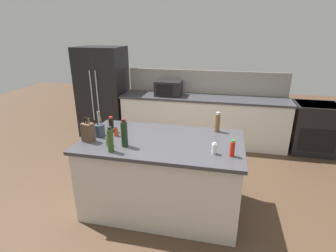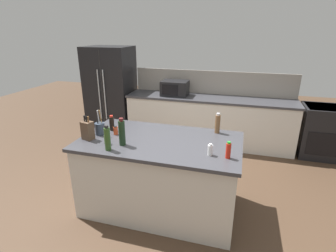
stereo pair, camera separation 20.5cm
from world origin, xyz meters
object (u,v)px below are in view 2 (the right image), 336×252
at_px(utensil_crock, 100,128).
at_px(hot_sauce_bottle, 228,150).
at_px(refrigerator, 111,91).
at_px(spice_jar_oregano, 107,139).
at_px(soy_sauce_bottle, 112,123).
at_px(salt_shaker, 210,150).
at_px(range_oven, 323,131).
at_px(olive_oil_bottle, 107,139).
at_px(spice_jar_paprika, 116,131).
at_px(pepper_grinder, 218,124).
at_px(microwave, 175,88).
at_px(knife_block, 88,130).
at_px(wine_bottle, 122,133).

distance_m(utensil_crock, hot_sauce_bottle, 1.59).
xyz_separation_m(refrigerator, spice_jar_oregano, (1.28, -2.52, 0.07)).
distance_m(utensil_crock, soy_sauce_bottle, 0.19).
xyz_separation_m(utensil_crock, hot_sauce_bottle, (1.58, -0.21, 0.00)).
xyz_separation_m(hot_sauce_bottle, salt_shaker, (-0.18, 0.02, -0.02)).
distance_m(range_oven, utensil_crock, 3.87).
bearing_deg(hot_sauce_bottle, spice_jar_oregano, -178.92).
xyz_separation_m(utensil_crock, olive_oil_bottle, (0.31, -0.37, 0.05)).
relative_size(spice_jar_paprika, hot_sauce_bottle, 0.62).
relative_size(utensil_crock, pepper_grinder, 1.23).
bearing_deg(microwave, hot_sauce_bottle, -63.82).
height_order(knife_block, hot_sauce_bottle, knife_block).
height_order(refrigerator, salt_shaker, refrigerator).
height_order(hot_sauce_bottle, spice_jar_oregano, hot_sauce_bottle).
xyz_separation_m(range_oven, olive_oil_bottle, (-2.80, -2.61, 0.61)).
xyz_separation_m(microwave, spice_jar_oregano, (-0.16, -2.47, -0.09)).
bearing_deg(spice_jar_paprika, hot_sauce_bottle, -10.55).
bearing_deg(olive_oil_bottle, salt_shaker, 9.42).
bearing_deg(range_oven, pepper_grinder, -133.81).
bearing_deg(refrigerator, knife_block, -67.97).
xyz_separation_m(hot_sauce_bottle, soy_sauce_bottle, (-1.50, 0.38, 0.01)).
relative_size(knife_block, pepper_grinder, 1.11).
height_order(wine_bottle, pepper_grinder, wine_bottle).
bearing_deg(knife_block, utensil_crock, 85.64).
relative_size(microwave, salt_shaker, 3.96).
height_order(spice_jar_paprika, salt_shaker, salt_shaker).
height_order(wine_bottle, olive_oil_bottle, wine_bottle).
bearing_deg(wine_bottle, microwave, 90.71).
height_order(refrigerator, olive_oil_bottle, refrigerator).
relative_size(spice_jar_paprika, spice_jar_oregano, 0.97).
xyz_separation_m(range_oven, salt_shaker, (-1.71, -2.43, 0.53)).
bearing_deg(soy_sauce_bottle, knife_block, -111.84).
bearing_deg(olive_oil_bottle, range_oven, 43.06).
relative_size(microwave, knife_block, 1.76).
relative_size(knife_block, utensil_crock, 0.91).
relative_size(utensil_crock, spice_jar_oregano, 2.77).
bearing_deg(spice_jar_oregano, olive_oil_bottle, -56.37).
relative_size(wine_bottle, hot_sauce_bottle, 1.77).
height_order(spice_jar_oregano, olive_oil_bottle, olive_oil_bottle).
bearing_deg(range_oven, wine_bottle, -137.78).
height_order(soy_sauce_bottle, salt_shaker, soy_sauce_bottle).
bearing_deg(pepper_grinder, microwave, 119.87).
distance_m(microwave, olive_oil_bottle, 2.61).
distance_m(utensil_crock, pepper_grinder, 1.47).
height_order(knife_block, utensil_crock, utensil_crock).
bearing_deg(soy_sauce_bottle, range_oven, 34.33).
distance_m(utensil_crock, wine_bottle, 0.46).
xyz_separation_m(olive_oil_bottle, pepper_grinder, (1.09, 0.83, -0.01)).
xyz_separation_m(wine_bottle, soy_sauce_bottle, (-0.33, 0.38, -0.06)).
distance_m(refrigerator, spice_jar_oregano, 2.83).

